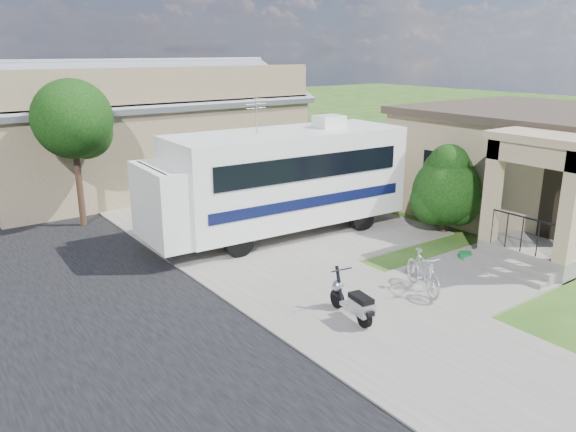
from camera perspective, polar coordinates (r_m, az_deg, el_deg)
ground at (r=13.27m, az=8.21°, el=-7.52°), size 120.00×120.00×0.00m
sidewalk_slab at (r=20.76m, az=-13.45°, el=1.16°), size 4.00×80.00×0.06m
driveway_slab at (r=17.35m, az=1.44°, el=-1.41°), size 7.00×6.00×0.05m
walk_slab at (r=14.84m, az=19.34°, el=-5.56°), size 4.00×3.00×0.05m
house at (r=20.45m, az=23.76°, el=5.01°), size 9.47×7.80×3.54m
warehouse at (r=24.35m, az=-15.30°, el=7.98°), size 12.50×8.40×5.04m
street_tree_a at (r=18.41m, az=-20.76°, el=8.86°), size 2.44×2.40×4.58m
street_tree_b at (r=28.12m, az=-26.55°, el=10.81°), size 2.44×2.40×4.73m
motorhome at (r=16.55m, az=-0.98°, el=3.88°), size 8.05×2.92×4.07m
shrub at (r=17.46m, az=15.77°, el=2.76°), size 2.23×2.13×2.74m
scooter at (r=11.64m, az=6.66°, el=-8.69°), size 0.56×1.44×0.95m
bicycle at (r=13.17m, az=13.53°, el=-5.77°), size 1.00×1.63×0.95m
garden_hose at (r=15.70m, az=17.58°, el=-3.96°), size 0.37×0.37×0.17m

